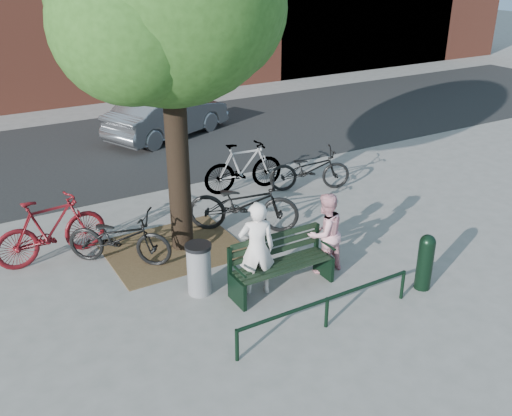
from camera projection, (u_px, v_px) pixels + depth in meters
ground at (282, 289)px, 9.39m from camera, size 90.00×90.00×0.00m
dirt_pit at (173, 248)px, 10.66m from camera, size 2.40×2.00×0.02m
road at (118, 149)px, 16.07m from camera, size 40.00×7.00×0.01m
park_bench at (280, 262)px, 9.26m from camera, size 1.74×0.54×0.97m
guard_railing at (327, 304)px, 8.29m from camera, size 3.06×0.06×0.51m
person_left at (257, 248)px, 9.00m from camera, size 0.68×0.56×1.59m
person_right at (325, 233)px, 9.66m from camera, size 0.74×0.60×1.44m
bollard at (425, 260)px, 9.22m from camera, size 0.26×0.26×0.97m
litter_bin at (199, 269)px, 9.13m from camera, size 0.43×0.43×0.87m
bicycle_a at (119, 238)px, 10.00m from camera, size 1.88×1.70×0.99m
bicycle_b at (51, 229)px, 10.08m from camera, size 2.04×0.79×1.20m
bicycle_c at (243, 204)px, 11.15m from camera, size 2.23×1.87×1.15m
bicycle_d at (243, 167)px, 13.05m from camera, size 1.97×0.73×1.16m
bicycle_e at (310, 169)px, 13.15m from camera, size 1.99×1.35×0.99m
parked_car at (168, 115)px, 16.86m from camera, size 4.26×2.86×1.33m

